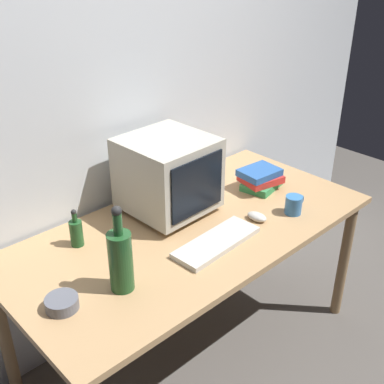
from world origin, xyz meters
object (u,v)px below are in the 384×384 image
(computer_mouse, at_px, (257,217))
(bottle_tall, at_px, (121,259))
(book_stack, at_px, (261,179))
(cd_spindle, at_px, (62,303))
(keyboard, at_px, (217,242))
(mug, at_px, (294,205))
(bottle_short, at_px, (76,232))
(crt_monitor, at_px, (168,175))

(computer_mouse, xyz_separation_m, bottle_tall, (-0.75, 0.03, 0.12))
(book_stack, bearing_deg, cd_spindle, -174.79)
(keyboard, bearing_deg, mug, -11.11)
(bottle_short, bearing_deg, mug, -27.83)
(cd_spindle, bearing_deg, keyboard, -8.09)
(bottle_tall, xyz_separation_m, cd_spindle, (-0.22, 0.06, -0.11))
(crt_monitor, xyz_separation_m, keyboard, (-0.04, -0.36, -0.18))
(computer_mouse, height_order, book_stack, book_stack)
(crt_monitor, bearing_deg, cd_spindle, -160.13)
(keyboard, height_order, mug, mug)
(crt_monitor, xyz_separation_m, book_stack, (0.50, -0.15, -0.14))
(computer_mouse, distance_m, bottle_short, 0.82)
(computer_mouse, distance_m, cd_spindle, 0.98)
(keyboard, relative_size, mug, 3.50)
(mug, relative_size, cd_spindle, 1.00)
(bottle_tall, relative_size, mug, 2.96)
(book_stack, xyz_separation_m, cd_spindle, (-1.24, -0.11, -0.03))
(crt_monitor, distance_m, keyboard, 0.41)
(computer_mouse, bearing_deg, cd_spindle, 169.85)
(crt_monitor, relative_size, bottle_tall, 1.13)
(bottle_short, distance_m, cd_spindle, 0.40)
(book_stack, bearing_deg, bottle_tall, -170.54)
(crt_monitor, relative_size, keyboard, 0.95)
(bottle_short, xyz_separation_m, book_stack, (0.98, -0.20, -0.01))
(bottle_short, height_order, book_stack, bottle_short)
(bottle_tall, bearing_deg, computer_mouse, -2.28)
(bottle_tall, bearing_deg, keyboard, -5.20)
(computer_mouse, bearing_deg, mug, -28.32)
(computer_mouse, xyz_separation_m, mug, (0.18, -0.08, 0.03))
(book_stack, relative_size, cd_spindle, 1.97)
(keyboard, height_order, cd_spindle, cd_spindle)
(bottle_short, height_order, mug, bottle_short)
(crt_monitor, height_order, computer_mouse, crt_monitor)
(bottle_tall, relative_size, book_stack, 1.50)
(bottle_tall, distance_m, cd_spindle, 0.26)
(crt_monitor, xyz_separation_m, cd_spindle, (-0.73, -0.26, -0.17))
(bottle_short, bearing_deg, bottle_tall, -94.56)
(keyboard, xyz_separation_m, cd_spindle, (-0.69, 0.10, 0.01))
(book_stack, distance_m, mug, 0.29)
(book_stack, bearing_deg, computer_mouse, -143.02)
(bottle_tall, bearing_deg, cd_spindle, 166.06)
(computer_mouse, bearing_deg, book_stack, 31.85)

